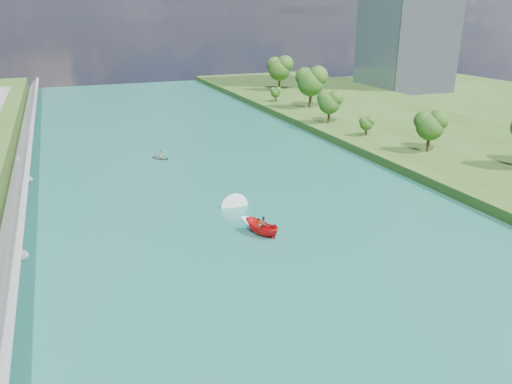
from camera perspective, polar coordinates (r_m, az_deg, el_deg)
name	(u,v)px	position (r m, az deg, el deg)	size (l,w,h in m)	color
ground	(304,276)	(47.66, 5.51, -9.58)	(260.00, 260.00, 0.00)	#2D5119
river_water	(234,204)	(64.31, -2.56, -1.36)	(55.00, 240.00, 0.10)	#1B6655
riprap_bank	(11,223)	(60.31, -26.24, -3.21)	(4.15, 236.00, 4.13)	slate
trees_east	(372,101)	(104.60, 13.09, 10.05)	(17.40, 142.04, 11.53)	#2D5015
motorboat	(257,224)	(56.23, 0.14, -3.68)	(3.60, 19.21, 2.17)	red
raft	(161,157)	(85.06, -10.81, 3.95)	(3.71, 3.78, 1.49)	gray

